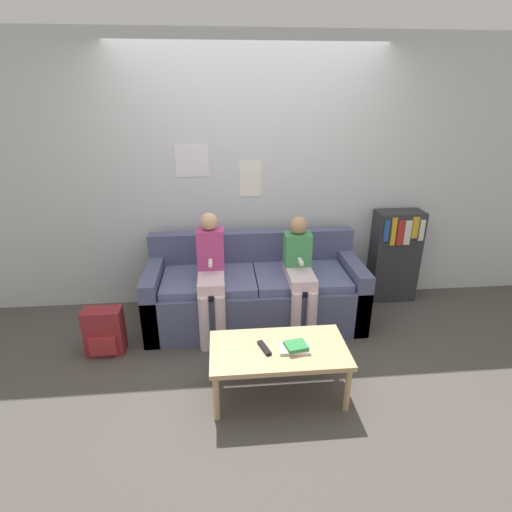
{
  "coord_description": "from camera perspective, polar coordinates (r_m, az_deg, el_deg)",
  "views": [
    {
      "loc": [
        -0.3,
        -2.9,
        2.09
      ],
      "look_at": [
        0.0,
        0.38,
        0.73
      ],
      "focal_mm": 28.0,
      "sensor_mm": 36.0,
      "label": 1
    }
  ],
  "objects": [
    {
      "name": "backpack",
      "position": [
        3.68,
        -20.86,
        -10.09
      ],
      "size": [
        0.32,
        0.2,
        0.42
      ],
      "color": "maroon",
      "rests_on": "ground_plane"
    },
    {
      "name": "tv_remote",
      "position": [
        2.91,
        1.19,
        -12.98
      ],
      "size": [
        0.09,
        0.17,
        0.02
      ],
      "rotation": [
        0.0,
        0.0,
        0.31
      ],
      "color": "black",
      "rests_on": "coffee_table"
    },
    {
      "name": "wall_back",
      "position": [
        3.99,
        -0.85,
        11.03
      ],
      "size": [
        8.0,
        0.07,
        2.6
      ],
      "color": "silver",
      "rests_on": "ground_plane"
    },
    {
      "name": "bookshelf",
      "position": [
        4.44,
        19.18,
        0.05
      ],
      "size": [
        0.48,
        0.26,
        0.97
      ],
      "color": "#2D2D33",
      "rests_on": "ground_plane"
    },
    {
      "name": "book_stack",
      "position": [
        2.91,
        5.62,
        -12.86
      ],
      "size": [
        0.23,
        0.16,
        0.05
      ],
      "color": "silver",
      "rests_on": "coffee_table"
    },
    {
      "name": "couch",
      "position": [
        3.86,
        -0.18,
        -5.27
      ],
      "size": [
        2.02,
        0.79,
        0.82
      ],
      "color": "#4C5175",
      "rests_on": "ground_plane"
    },
    {
      "name": "ground_plane",
      "position": [
        3.59,
        0.57,
        -13.21
      ],
      "size": [
        10.0,
        10.0,
        0.0
      ],
      "primitive_type": "plane",
      "color": "#4C4742"
    },
    {
      "name": "person_left",
      "position": [
        3.53,
        -6.46,
        -2.16
      ],
      "size": [
        0.24,
        0.55,
        1.12
      ],
      "color": "silver",
      "rests_on": "ground_plane"
    },
    {
      "name": "person_right",
      "position": [
        3.6,
        6.26,
        -2.07
      ],
      "size": [
        0.24,
        0.55,
        1.06
      ],
      "color": "silver",
      "rests_on": "ground_plane"
    },
    {
      "name": "coffee_table",
      "position": [
        2.96,
        3.25,
        -13.66
      ],
      "size": [
        0.99,
        0.53,
        0.39
      ],
      "color": "tan",
      "rests_on": "ground_plane"
    }
  ]
}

